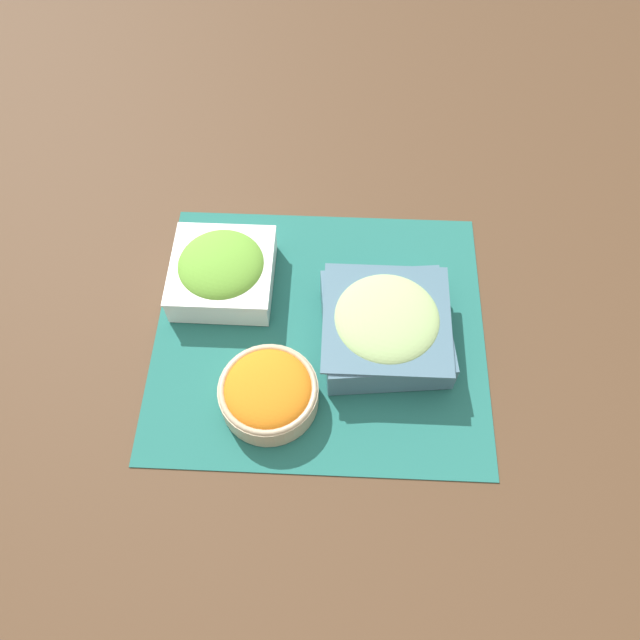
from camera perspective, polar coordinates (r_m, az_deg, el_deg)
ground_plane at (r=1.00m, az=-0.00°, el=-0.99°), size 3.00×3.00×0.00m
placemat at (r=1.00m, az=-0.00°, el=-0.94°), size 0.53×0.47×0.00m
cucumber_bowl at (r=0.96m, az=6.02°, el=-0.47°), size 0.21×0.21×0.08m
carrot_bowl at (r=0.92m, az=-4.74°, el=-6.57°), size 0.15×0.15×0.06m
lettuce_bowl at (r=1.03m, az=-8.93°, el=4.52°), size 0.17×0.17×0.08m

